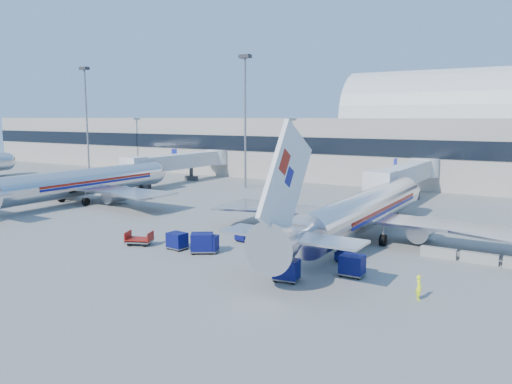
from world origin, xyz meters
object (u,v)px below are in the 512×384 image
Objects in this scene: tug_left at (247,233)px; cart_open_red at (140,240)px; barrier_near at (438,253)px; jetbridge_mid at (184,161)px; mast_far_west at (86,105)px; ramp_worker at (419,288)px; airliner_main at (361,211)px; cart_train_c at (177,240)px; airliner_mid at (78,183)px; tug_lead at (264,247)px; cart_train_b at (202,243)px; barrier_mid at (479,258)px; mast_west at (245,102)px; cart_train_a at (208,244)px; cart_solo_far at (352,265)px; jetbridge_near at (407,174)px; tug_right at (347,256)px; cart_solo_near at (287,270)px.

tug_left is 10.40m from cart_open_red.
tug_left reaches higher than barrier_near.
jetbridge_mid is 1.22× the size of mast_far_west.
jetbridge_mid is 66.90m from ramp_worker.
mast_far_west is (-25.60, -0.81, 10.86)m from jetbridge_mid.
airliner_main reaches higher than cart_train_c.
airliner_mid is at bearing 129.90° from cart_open_red.
cart_train_b reaches higher than tug_lead.
ramp_worker is at bearing -24.19° from cart_open_red.
tug_lead reaches higher than barrier_mid.
tug_lead is 15.34m from ramp_worker.
mast_west is 44.39m from cart_train_a.
cart_solo_far is at bearing -15.78° from cart_train_a.
cart_solo_far is (3.41, -11.38, -2.04)m from airliner_main.
jetbridge_near is 14.28× the size of cart_solo_far.
airliner_mid is 12.42× the size of barrier_near.
barrier_near is 20.38m from cart_train_a.
jetbridge_near is 40.23m from cart_train_c.
mast_far_west reaches higher than tug_lead.
cart_train_c is at bearing 158.16° from tug_left.
tug_left is (-11.39, 2.12, 0.11)m from tug_right.
airliner_main reaches higher than tug_lead.
ramp_worker is at bearing -15.18° from airliner_mid.
mast_west is at bearing 100.93° from cart_train_a.
ramp_worker reaches higher than cart_solo_far.
tug_left is 1.51× the size of ramp_worker.
jetbridge_near is 1.22× the size of mast_far_west.
ramp_worker is (1.03, -11.34, 0.41)m from barrier_near.
airliner_mid reaches higher than tug_left.
cart_train_b is 10.62m from cart_solo_near.
ramp_worker reaches higher than barrier_near.
cart_train_a is 1.09× the size of cart_train_c.
tug_left reaches higher than tug_right.
tug_lead is at bearing -55.06° from mast_west.
barrier_mid is 17.14m from cart_solo_near.
cart_solo_near is 1.22× the size of ramp_worker.
jetbridge_near is 10.63× the size of cart_train_b.
cart_solo_near is (9.25, -8.93, 0.17)m from tug_left.
cart_open_red is at bearing -174.84° from tug_lead.
cart_train_c is 16.76m from cart_solo_far.
cart_train_c is 1.00× the size of cart_solo_far.
tug_lead is at bearing -153.29° from barrier_near.
jetbridge_near is 38.25m from cart_solo_far.
airliner_mid is 17.64× the size of cart_solo_near.
barrier_mid is at bearing -40.89° from ramp_worker.
jetbridge_mid is at bearing 95.22° from airliner_mid.
cart_solo_near is (-8.38, -12.54, 0.45)m from barrier_near.
mast_west is 51.92m from barrier_mid.
cart_solo_near is 5.26m from cart_solo_far.
tug_lead is at bearing 43.46° from ramp_worker.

